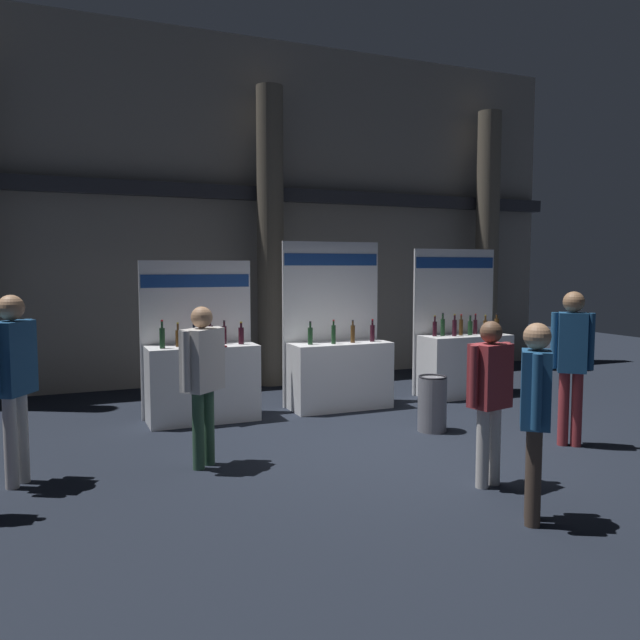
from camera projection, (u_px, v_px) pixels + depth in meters
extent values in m
plane|color=black|center=(384.00, 446.00, 7.44)|extent=(25.06, 25.06, 0.00)
cube|color=gray|center=(259.00, 213.00, 11.66)|extent=(12.53, 0.25, 6.23)
cube|color=#2D2D33|center=(264.00, 194.00, 11.36)|extent=(12.53, 0.20, 0.24)
cylinder|color=#665B4C|center=(270.00, 238.00, 11.11)|extent=(0.47, 0.47, 5.24)
cylinder|color=#665B4C|center=(487.00, 242.00, 12.92)|extent=(0.47, 0.47, 5.24)
cube|color=white|center=(203.00, 383.00, 8.59)|extent=(1.48, 0.60, 1.04)
cube|color=white|center=(197.00, 339.00, 8.85)|extent=(1.56, 0.04, 2.20)
cube|color=navy|center=(196.00, 281.00, 8.76)|extent=(1.51, 0.01, 0.18)
cylinder|color=#19381E|center=(162.00, 338.00, 8.24)|extent=(0.07, 0.07, 0.27)
cylinder|color=#19381E|center=(162.00, 325.00, 8.22)|extent=(0.03, 0.03, 0.09)
cylinder|color=red|center=(162.00, 321.00, 8.22)|extent=(0.03, 0.03, 0.02)
cylinder|color=#472D14|center=(178.00, 338.00, 8.42)|extent=(0.07, 0.07, 0.23)
cylinder|color=#472D14|center=(178.00, 327.00, 8.40)|extent=(0.03, 0.03, 0.08)
cylinder|color=gold|center=(178.00, 323.00, 8.40)|extent=(0.03, 0.03, 0.02)
cylinder|color=black|center=(194.00, 338.00, 8.45)|extent=(0.08, 0.08, 0.24)
cylinder|color=black|center=(194.00, 326.00, 8.44)|extent=(0.03, 0.03, 0.09)
cylinder|color=red|center=(194.00, 322.00, 8.44)|extent=(0.03, 0.03, 0.02)
cylinder|color=black|center=(210.00, 335.00, 8.56)|extent=(0.07, 0.07, 0.28)
cylinder|color=black|center=(210.00, 323.00, 8.55)|extent=(0.03, 0.03, 0.07)
cylinder|color=red|center=(210.00, 319.00, 8.54)|extent=(0.03, 0.03, 0.02)
cylinder|color=black|center=(224.00, 335.00, 8.73)|extent=(0.06, 0.06, 0.25)
cylinder|color=black|center=(224.00, 324.00, 8.72)|extent=(0.03, 0.03, 0.06)
cylinder|color=black|center=(224.00, 321.00, 8.72)|extent=(0.03, 0.03, 0.02)
cylinder|color=black|center=(241.00, 336.00, 8.70)|extent=(0.08, 0.08, 0.23)
cylinder|color=black|center=(241.00, 325.00, 8.69)|extent=(0.03, 0.03, 0.06)
cylinder|color=gold|center=(241.00, 322.00, 8.68)|extent=(0.03, 0.03, 0.02)
cube|color=maroon|center=(214.00, 346.00, 8.42)|extent=(0.31, 0.36, 0.02)
cube|color=white|center=(340.00, 376.00, 9.37)|extent=(1.50, 0.60, 0.99)
cube|color=white|center=(331.00, 324.00, 9.62)|extent=(1.57, 0.04, 2.49)
cube|color=navy|center=(332.00, 260.00, 9.52)|extent=(1.53, 0.01, 0.18)
cylinder|color=#19381E|center=(310.00, 336.00, 9.10)|extent=(0.07, 0.07, 0.25)
cylinder|color=#19381E|center=(310.00, 325.00, 9.08)|extent=(0.03, 0.03, 0.07)
cylinder|color=black|center=(310.00, 322.00, 9.08)|extent=(0.03, 0.03, 0.02)
cylinder|color=#19381E|center=(334.00, 335.00, 9.18)|extent=(0.06, 0.06, 0.27)
cylinder|color=#19381E|center=(334.00, 323.00, 9.16)|extent=(0.03, 0.03, 0.06)
cylinder|color=red|center=(334.00, 320.00, 9.16)|extent=(0.03, 0.03, 0.02)
cylinder|color=#472D14|center=(353.00, 334.00, 9.32)|extent=(0.07, 0.07, 0.26)
cylinder|color=#472D14|center=(353.00, 323.00, 9.30)|extent=(0.03, 0.03, 0.06)
cylinder|color=black|center=(353.00, 321.00, 9.30)|extent=(0.03, 0.03, 0.02)
cylinder|color=black|center=(372.00, 333.00, 9.47)|extent=(0.07, 0.07, 0.25)
cylinder|color=black|center=(372.00, 323.00, 9.45)|extent=(0.03, 0.03, 0.07)
cylinder|color=red|center=(372.00, 320.00, 9.45)|extent=(0.03, 0.03, 0.02)
cube|color=white|center=(465.00, 365.00, 10.28)|extent=(1.48, 0.60, 1.00)
cube|color=white|center=(454.00, 321.00, 10.53)|extent=(1.56, 0.04, 2.41)
cube|color=navy|center=(456.00, 263.00, 10.43)|extent=(1.51, 0.01, 0.18)
cylinder|color=black|center=(435.00, 329.00, 10.07)|extent=(0.07, 0.07, 0.23)
cylinder|color=black|center=(435.00, 319.00, 10.06)|extent=(0.03, 0.03, 0.08)
cylinder|color=gold|center=(435.00, 316.00, 10.05)|extent=(0.03, 0.03, 0.02)
cylinder|color=#19381E|center=(443.00, 327.00, 10.12)|extent=(0.07, 0.07, 0.27)
cylinder|color=#19381E|center=(443.00, 316.00, 10.10)|extent=(0.03, 0.03, 0.08)
cylinder|color=black|center=(443.00, 313.00, 10.10)|extent=(0.03, 0.03, 0.02)
cylinder|color=black|center=(454.00, 328.00, 10.08)|extent=(0.07, 0.07, 0.26)
cylinder|color=black|center=(455.00, 318.00, 10.07)|extent=(0.03, 0.03, 0.08)
cylinder|color=gold|center=(455.00, 315.00, 10.06)|extent=(0.03, 0.03, 0.02)
cylinder|color=#472D14|center=(461.00, 327.00, 10.19)|extent=(0.06, 0.06, 0.26)
cylinder|color=#472D14|center=(461.00, 317.00, 10.18)|extent=(0.03, 0.03, 0.07)
cylinder|color=red|center=(461.00, 315.00, 10.18)|extent=(0.03, 0.03, 0.02)
cylinder|color=#19381E|center=(470.00, 328.00, 10.25)|extent=(0.08, 0.08, 0.22)
cylinder|color=#19381E|center=(470.00, 319.00, 10.24)|extent=(0.03, 0.03, 0.08)
cylinder|color=black|center=(470.00, 316.00, 10.23)|extent=(0.03, 0.03, 0.02)
cylinder|color=black|center=(475.00, 327.00, 10.39)|extent=(0.06, 0.06, 0.24)
cylinder|color=black|center=(475.00, 317.00, 10.38)|extent=(0.03, 0.03, 0.08)
cylinder|color=red|center=(476.00, 314.00, 10.38)|extent=(0.03, 0.03, 0.02)
cylinder|color=#472D14|center=(485.00, 327.00, 10.41)|extent=(0.07, 0.07, 0.23)
cylinder|color=#472D14|center=(485.00, 318.00, 10.39)|extent=(0.03, 0.03, 0.07)
cylinder|color=gold|center=(485.00, 315.00, 10.39)|extent=(0.03, 0.03, 0.02)
cylinder|color=#472D14|center=(496.00, 326.00, 10.38)|extent=(0.07, 0.07, 0.26)
cylinder|color=#472D14|center=(497.00, 317.00, 10.36)|extent=(0.03, 0.03, 0.07)
cylinder|color=black|center=(497.00, 314.00, 10.36)|extent=(0.03, 0.03, 0.02)
cylinder|color=slate|center=(432.00, 404.00, 8.08)|extent=(0.37, 0.37, 0.70)
torus|color=black|center=(433.00, 377.00, 8.05)|extent=(0.36, 0.36, 0.02)
cylinder|color=maroon|center=(577.00, 409.00, 7.38)|extent=(0.12, 0.12, 0.88)
cylinder|color=maroon|center=(564.00, 409.00, 7.43)|extent=(0.12, 0.12, 0.88)
cube|color=navy|center=(572.00, 342.00, 7.34)|extent=(0.40, 0.40, 0.70)
sphere|color=#8C6647|center=(574.00, 302.00, 7.30)|extent=(0.24, 0.24, 0.24)
cylinder|color=navy|center=(591.00, 342.00, 7.28)|extent=(0.08, 0.08, 0.66)
cylinder|color=navy|center=(554.00, 340.00, 7.40)|extent=(0.08, 0.08, 0.66)
cylinder|color=silver|center=(483.00, 448.00, 6.00)|extent=(0.12, 0.12, 0.77)
cylinder|color=silver|center=(494.00, 445.00, 6.09)|extent=(0.12, 0.12, 0.77)
cube|color=maroon|center=(490.00, 376.00, 5.99)|extent=(0.41, 0.33, 0.61)
sphere|color=brown|center=(491.00, 332.00, 5.95)|extent=(0.21, 0.21, 0.21)
cylinder|color=maroon|center=(474.00, 376.00, 5.86)|extent=(0.08, 0.08, 0.58)
cylinder|color=maroon|center=(506.00, 372.00, 6.12)|extent=(0.08, 0.08, 0.58)
cylinder|color=#33563D|center=(209.00, 427.00, 6.70)|extent=(0.12, 0.12, 0.82)
cylinder|color=#33563D|center=(198.00, 431.00, 6.54)|extent=(0.12, 0.12, 0.82)
cube|color=silver|center=(202.00, 360.00, 6.56)|extent=(0.51, 0.49, 0.65)
sphere|color=tan|center=(202.00, 317.00, 6.52)|extent=(0.23, 0.23, 0.23)
cylinder|color=silver|center=(217.00, 355.00, 6.80)|extent=(0.08, 0.08, 0.62)
cylinder|color=silver|center=(186.00, 361.00, 6.32)|extent=(0.08, 0.08, 0.62)
cylinder|color=#47382D|center=(533.00, 472.00, 5.25)|extent=(0.12, 0.12, 0.80)
cylinder|color=#47382D|center=(533.00, 478.00, 5.11)|extent=(0.12, 0.12, 0.80)
cube|color=navy|center=(536.00, 389.00, 5.11)|extent=(0.37, 0.38, 0.64)
sphere|color=tan|center=(537.00, 336.00, 5.08)|extent=(0.22, 0.22, 0.22)
cylinder|color=navy|center=(535.00, 383.00, 5.30)|extent=(0.08, 0.08, 0.60)
cylinder|color=navy|center=(537.00, 392.00, 4.92)|extent=(0.08, 0.08, 0.60)
cylinder|color=silver|center=(11.00, 442.00, 5.98)|extent=(0.12, 0.12, 0.89)
cylinder|color=silver|center=(22.00, 438.00, 6.15)|extent=(0.12, 0.12, 0.89)
cube|color=navy|center=(13.00, 358.00, 5.99)|extent=(0.42, 0.48, 0.71)
sphere|color=tan|center=(11.00, 308.00, 5.95)|extent=(0.25, 0.25, 0.25)
cylinder|color=navy|center=(29.00, 353.00, 6.24)|extent=(0.08, 0.08, 0.67)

